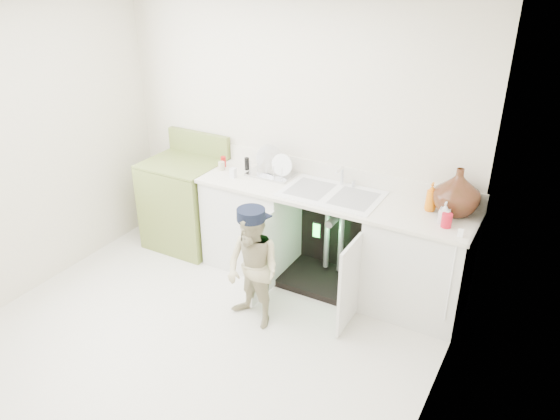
{
  "coord_description": "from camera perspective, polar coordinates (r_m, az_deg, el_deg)",
  "views": [
    {
      "loc": [
        2.23,
        -2.71,
        2.84
      ],
      "look_at": [
        0.32,
        0.7,
        0.91
      ],
      "focal_mm": 35.0,
      "sensor_mm": 36.0,
      "label": 1
    }
  ],
  "objects": [
    {
      "name": "ground",
      "position": [
        4.52,
        -8.15,
        -13.01
      ],
      "size": [
        3.5,
        3.5,
        0.0
      ],
      "primitive_type": "plane",
      "color": "beige",
      "rests_on": "ground"
    },
    {
      "name": "room_shell",
      "position": [
        3.86,
        -9.31,
        1.53
      ],
      "size": [
        6.0,
        5.5,
        1.26
      ],
      "color": "beige",
      "rests_on": "ground"
    },
    {
      "name": "counter_run",
      "position": [
        4.86,
        5.8,
        -2.85
      ],
      "size": [
        2.44,
        1.02,
        1.28
      ],
      "color": "silver",
      "rests_on": "ground"
    },
    {
      "name": "avocado_stove",
      "position": [
        5.61,
        -9.8,
        0.82
      ],
      "size": [
        0.72,
        0.65,
        1.12
      ],
      "color": "olive",
      "rests_on": "ground"
    },
    {
      "name": "repair_worker",
      "position": [
        4.35,
        -2.84,
        -6.12
      ],
      "size": [
        0.65,
        0.73,
        1.02
      ],
      "rotation": [
        0.0,
        0.0,
        -0.26
      ],
      "color": "#BDAF88",
      "rests_on": "ground"
    }
  ]
}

